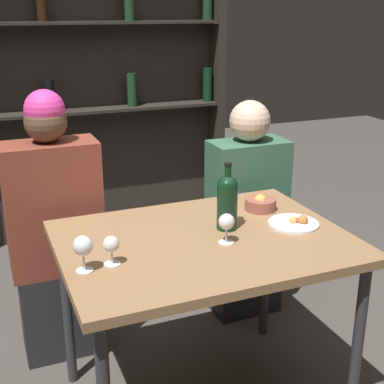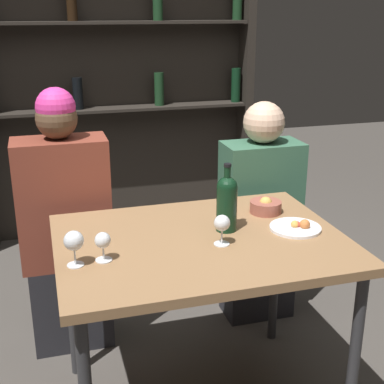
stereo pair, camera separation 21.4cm
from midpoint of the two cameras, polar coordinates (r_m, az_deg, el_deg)
The scene contains 10 objects.
dining_table at distance 2.12m, azimuth -1.62°, elevation -6.84°, with size 1.12×0.83×0.78m.
wine_rack_wall at distance 3.86m, azimuth -12.49°, elevation 12.47°, with size 1.95×0.21×2.38m.
wine_bottle at distance 2.13m, azimuth 0.92°, elevation -0.89°, with size 0.08×0.08×0.28m.
wine_glass_0 at distance 1.89m, azimuth -11.85°, elevation -5.67°, with size 0.06×0.06×0.11m.
wine_glass_1 at distance 1.86m, azimuth -14.83°, elevation -5.75°, with size 0.07×0.07×0.13m.
wine_glass_2 at distance 2.01m, azimuth 0.67°, elevation -3.38°, with size 0.06×0.06×0.12m.
food_plate_0 at distance 2.22m, azimuth 8.20°, elevation -3.33°, with size 0.21×0.21×0.05m.
snack_bowl at distance 2.37m, azimuth 4.76°, elevation -1.29°, with size 0.14×0.14×0.07m.
seated_person_left at distance 2.61m, azimuth -16.62°, elevation -4.57°, with size 0.43×0.22×1.30m.
seated_person_right at distance 2.88m, azimuth 3.72°, elevation -2.72°, with size 0.40×0.22×1.19m.
Camera 1 is at (-0.77, -1.75, 1.63)m, focal length 50.00 mm.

